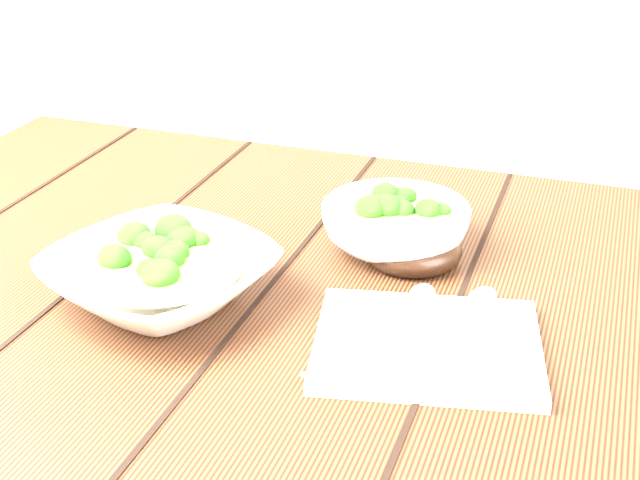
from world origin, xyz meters
TOP-DOWN VIEW (x-y plane):
  - table at (0.00, 0.00)m, footprint 1.20×0.80m
  - soup_bowl_front at (-0.12, -0.08)m, footprint 0.29×0.29m
  - soup_bowl_back at (0.08, 0.12)m, footprint 0.22×0.22m
  - trivet at (0.11, 0.10)m, footprint 0.15×0.15m
  - napkin at (0.17, -0.08)m, footprint 0.25×0.22m
  - spoon_left at (0.15, -0.04)m, footprint 0.04×0.18m
  - spoon_right at (0.20, -0.02)m, footprint 0.04×0.18m

SIDE VIEW (x-z plane):
  - table at x=0.00m, z-range 0.26..1.01m
  - napkin at x=0.17m, z-range 0.75..0.76m
  - trivet at x=0.11m, z-range 0.75..0.78m
  - spoon_left at x=0.15m, z-range 0.76..0.77m
  - spoon_right at x=0.20m, z-range 0.76..0.77m
  - soup_bowl_back at x=0.08m, z-range 0.75..0.81m
  - soup_bowl_front at x=-0.12m, z-range 0.75..0.81m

